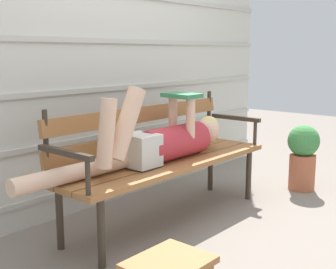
% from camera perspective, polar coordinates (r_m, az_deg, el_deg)
% --- Properties ---
extents(ground_plane, '(12.00, 12.00, 0.00)m').
position_cam_1_polar(ground_plane, '(3.22, 0.80, -11.04)').
color(ground_plane, gray).
extents(house_siding, '(4.24, 0.08, 2.53)m').
position_cam_1_polar(house_siding, '(3.50, -8.36, 11.67)').
color(house_siding, beige).
rests_on(house_siding, ground).
extents(park_bench, '(1.78, 0.50, 0.85)m').
position_cam_1_polar(park_bench, '(3.16, -0.97, -2.34)').
color(park_bench, '#9E6638').
rests_on(park_bench, ground).
extents(reclining_person, '(1.73, 0.25, 0.54)m').
position_cam_1_polar(reclining_person, '(3.04, -0.97, -0.76)').
color(reclining_person, '#B72D38').
extents(potted_plant, '(0.27, 0.27, 0.57)m').
position_cam_1_polar(potted_plant, '(4.04, 16.73, -2.44)').
color(potted_plant, '#AD5B3D').
rests_on(potted_plant, ground).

